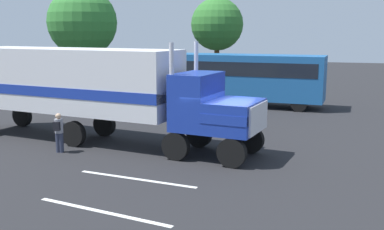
{
  "coord_description": "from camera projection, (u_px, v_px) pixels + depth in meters",
  "views": [
    {
      "loc": [
        4.01,
        -16.84,
        4.89
      ],
      "look_at": [
        -1.16,
        0.16,
        1.6
      ],
      "focal_mm": 42.15,
      "sensor_mm": 36.0,
      "label": 1
    }
  ],
  "objects": [
    {
      "name": "person_bystander",
      "position": [
        59.0,
        131.0,
        18.38
      ],
      "size": [
        0.34,
        0.47,
        1.63
      ],
      "color": "#2D3347",
      "rests_on": "ground_plane"
    },
    {
      "name": "parked_bus",
      "position": [
        240.0,
        75.0,
        30.05
      ],
      "size": [
        11.14,
        3.26,
        3.4
      ],
      "color": "#1E5999",
      "rests_on": "ground_plane"
    },
    {
      "name": "lane_stripe_mid",
      "position": [
        103.0,
        212.0,
        12.4
      ],
      "size": [
        4.37,
        0.89,
        0.01
      ],
      "primitive_type": "cube",
      "rotation": [
        0.0,
        0.0,
        -0.17
      ],
      "color": "silver",
      "rests_on": "ground_plane"
    },
    {
      "name": "semi_truck",
      "position": [
        90.0,
        86.0,
        20.01
      ],
      "size": [
        14.37,
        4.62,
        4.5
      ],
      "color": "#193399",
      "rests_on": "ground_plane"
    },
    {
      "name": "tree_left",
      "position": [
        82.0,
        22.0,
        38.27
      ],
      "size": [
        5.88,
        5.88,
        8.64
      ],
      "color": "brown",
      "rests_on": "ground_plane"
    },
    {
      "name": "ground_plane",
      "position": [
        219.0,
        157.0,
        17.88
      ],
      "size": [
        120.0,
        120.0,
        0.0
      ],
      "primitive_type": "plane",
      "color": "#232326"
    },
    {
      "name": "parked_car",
      "position": [
        76.0,
        94.0,
        30.15
      ],
      "size": [
        4.69,
        2.73,
        1.57
      ],
      "color": "#B7B7BC",
      "rests_on": "ground_plane"
    },
    {
      "name": "lane_stripe_near",
      "position": [
        137.0,
        179.0,
        15.16
      ],
      "size": [
        4.39,
        0.64,
        0.01
      ],
      "primitive_type": "cube",
      "rotation": [
        0.0,
        0.0,
        -0.11
      ],
      "color": "silver",
      "rests_on": "ground_plane"
    },
    {
      "name": "tree_center",
      "position": [
        217.0,
        25.0,
        38.75
      ],
      "size": [
        4.5,
        4.5,
        7.77
      ],
      "color": "brown",
      "rests_on": "ground_plane"
    }
  ]
}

